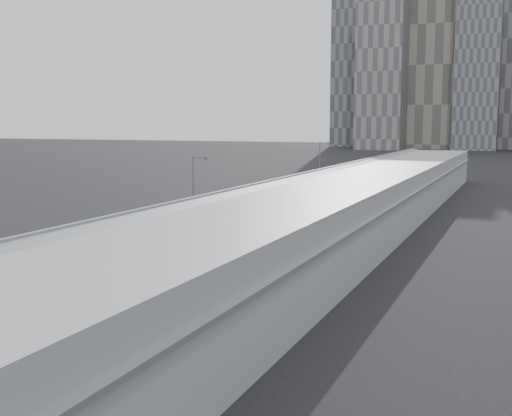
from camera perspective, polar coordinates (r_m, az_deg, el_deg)
The scene contains 18 objects.
sidewalk at distance 73.62m, azimuth 5.10°, elevation -2.53°, with size 10.00×170.00×0.12m, color gray.
lane_line at distance 77.41m, azimuth -2.32°, elevation -2.04°, with size 0.12×160.00×0.02m, color gold.
depot at distance 71.99m, azimuth 8.16°, elevation -0.02°, with size 12.45×160.40×7.20m.
skyline at distance 342.03m, azimuth 17.52°, elevation 13.61°, with size 145.00×64.00×120.00m.
bus_1 at distance 47.42m, azimuth -16.40°, elevation -6.48°, with size 3.79×13.75×3.97m.
bus_2 at distance 57.17m, azimuth -7.30°, elevation -3.84°, with size 3.04×13.69×4.00m.
bus_3 at distance 69.74m, azimuth -1.82°, elevation -1.69°, with size 3.13×13.93×4.06m.
bus_4 at distance 81.70m, azimuth 1.93°, elevation -0.32°, with size 3.09×14.00×4.08m.
bus_5 at distance 94.86m, azimuth 4.70°, elevation 0.63°, with size 3.71×12.41×3.57m.
bus_6 at distance 107.25m, azimuth 7.44°, elevation 1.50°, with size 3.46×13.87×4.02m.
tree_1 at distance 54.94m, azimuth -4.59°, elevation -2.75°, with size 1.54×1.54×3.92m.
tree_2 at distance 75.76m, azimuth 3.18°, elevation 0.70°, with size 2.19×2.19×5.00m.
tree_3 at distance 101.20m, azimuth 8.22°, elevation 2.19°, with size 2.39×2.39×4.78m.
tree_4 at distance 123.52m, azimuth 11.10°, elevation 2.77°, with size 1.62×1.62×3.73m.
street_lamp_near at distance 74.16m, azimuth -5.49°, elevation 1.60°, with size 2.04×0.22×9.14m.
street_lamp_far at distance 119.48m, azimuth 5.75°, elevation 3.94°, with size 2.04×0.22×9.45m.
shipping_container at distance 135.84m, azimuth 7.44°, elevation 2.65°, with size 2.40×5.44×2.83m, color #134024.
suv at distance 144.70m, azimuth 9.06°, elevation 2.66°, with size 2.49×5.39×1.50m, color black.
Camera 1 is at (30.99, -14.06, 12.95)m, focal length 45.00 mm.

